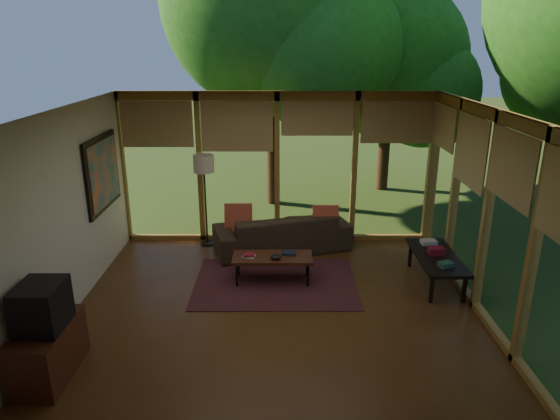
{
  "coord_description": "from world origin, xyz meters",
  "views": [
    {
      "loc": [
        0.05,
        -6.14,
        3.47
      ],
      "look_at": [
        0.05,
        0.7,
        1.18
      ],
      "focal_mm": 32.0,
      "sensor_mm": 36.0,
      "label": 1
    }
  ],
  "objects_px": {
    "media_cabinet": "(48,351)",
    "sofa": "(282,232)",
    "television": "(42,306)",
    "floor_lamp": "(204,169)",
    "side_console": "(437,258)",
    "coffee_table": "(272,258)"
  },
  "relations": [
    {
      "from": "media_cabinet",
      "to": "sofa",
      "type": "bearing_deg",
      "value": 53.91
    },
    {
      "from": "television",
      "to": "floor_lamp",
      "type": "distance_m",
      "value": 3.98
    },
    {
      "from": "floor_lamp",
      "to": "sofa",
      "type": "bearing_deg",
      "value": -10.52
    },
    {
      "from": "television",
      "to": "side_console",
      "type": "height_order",
      "value": "television"
    },
    {
      "from": "floor_lamp",
      "to": "side_console",
      "type": "distance_m",
      "value": 4.1
    },
    {
      "from": "media_cabinet",
      "to": "coffee_table",
      "type": "height_order",
      "value": "media_cabinet"
    },
    {
      "from": "media_cabinet",
      "to": "side_console",
      "type": "bearing_deg",
      "value": 24.45
    },
    {
      "from": "media_cabinet",
      "to": "floor_lamp",
      "type": "bearing_deg",
      "value": 72.21
    },
    {
      "from": "television",
      "to": "side_console",
      "type": "relative_size",
      "value": 0.39
    },
    {
      "from": "sofa",
      "to": "side_console",
      "type": "distance_m",
      "value": 2.65
    },
    {
      "from": "coffee_table",
      "to": "floor_lamp",
      "type": "bearing_deg",
      "value": 128.79
    },
    {
      "from": "floor_lamp",
      "to": "media_cabinet",
      "type": "bearing_deg",
      "value": -107.79
    },
    {
      "from": "floor_lamp",
      "to": "coffee_table",
      "type": "bearing_deg",
      "value": -51.21
    },
    {
      "from": "sofa",
      "to": "media_cabinet",
      "type": "xyz_separation_m",
      "value": [
        -2.56,
        -3.51,
        -0.04
      ]
    },
    {
      "from": "sofa",
      "to": "floor_lamp",
      "type": "distance_m",
      "value": 1.74
    },
    {
      "from": "television",
      "to": "floor_lamp",
      "type": "bearing_deg",
      "value": 72.49
    },
    {
      "from": "television",
      "to": "coffee_table",
      "type": "bearing_deg",
      "value": 43.42
    },
    {
      "from": "television",
      "to": "side_console",
      "type": "bearing_deg",
      "value": 24.54
    },
    {
      "from": "side_console",
      "to": "floor_lamp",
      "type": "bearing_deg",
      "value": 157.17
    },
    {
      "from": "media_cabinet",
      "to": "floor_lamp",
      "type": "relative_size",
      "value": 0.61
    },
    {
      "from": "sofa",
      "to": "television",
      "type": "xyz_separation_m",
      "value": [
        -2.54,
        -3.51,
        0.51
      ]
    },
    {
      "from": "sofa",
      "to": "side_console",
      "type": "bearing_deg",
      "value": 134.17
    }
  ]
}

